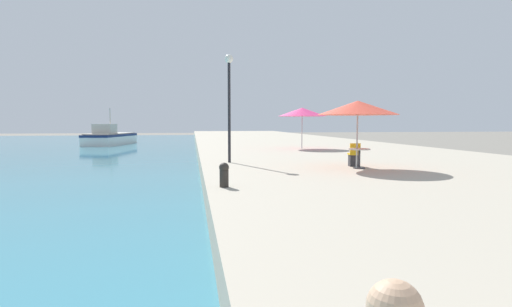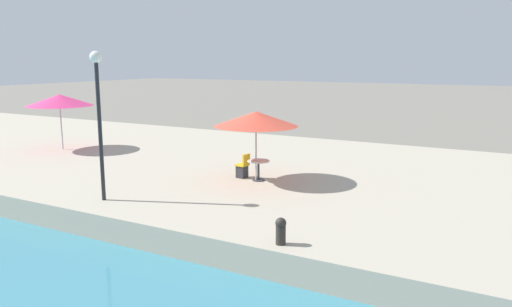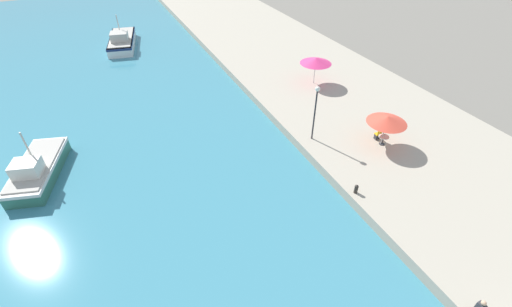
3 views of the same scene
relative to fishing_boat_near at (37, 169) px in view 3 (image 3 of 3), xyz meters
The scene contains 9 objects.
quay_promenade 29.77m from the fishing_boat_near, 26.60° to the left, with size 16.00×90.00×0.79m.
fishing_boat_near is the anchor object (origin of this frame).
fishing_boat_mid 26.25m from the fishing_boat_near, 69.55° to the left, with size 4.70×9.03×4.05m.
cafe_umbrella_pink 25.69m from the fishing_boat_near, 18.18° to the right, with size 2.99×2.99×2.51m.
cafe_umbrella_white 25.72m from the fishing_boat_near, ahead, with size 3.15×3.15×2.67m.
cafe_table 25.69m from the fishing_boat_near, 18.26° to the right, with size 0.80×0.80×0.74m.
cafe_chair_left 25.56m from the fishing_boat_near, 16.67° to the right, with size 0.45×0.48×0.91m.
mooring_bollard 22.31m from the fishing_boat_near, 31.17° to the right, with size 0.26×0.26×0.65m.
lamppost 20.70m from the fishing_boat_near, 14.29° to the right, with size 0.36×0.36×4.56m.
Camera 3 is at (-12.31, 0.16, 16.56)m, focal length 24.00 mm.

